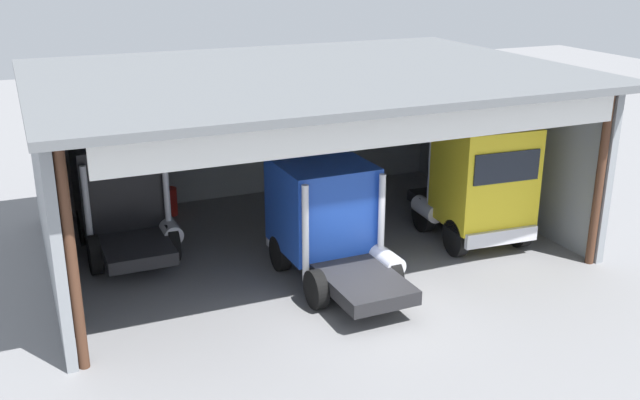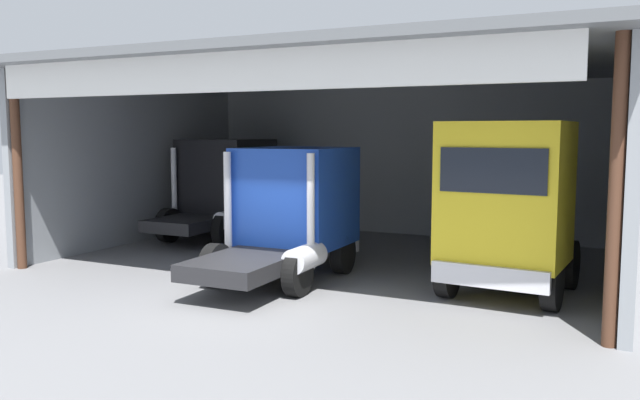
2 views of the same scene
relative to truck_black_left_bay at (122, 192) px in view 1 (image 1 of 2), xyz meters
name	(u,v)px [view 1 (image 1 of 2)]	position (x,y,z in m)	size (l,w,h in m)	color
ground_plane	(375,310)	(5.12, -6.60, -1.78)	(80.00, 80.00, 0.00)	slate
workshop_shed	(290,116)	(5.12, -0.71, 2.00)	(15.22, 11.21, 5.38)	gray
truck_black_left_bay	(122,192)	(0.00, 0.00, 0.00)	(2.67, 4.85, 3.32)	black
truck_blue_yard_outside	(327,218)	(4.86, -4.17, -0.09)	(2.66, 5.27, 3.18)	#1E47B7
truck_yellow_right_bay	(479,182)	(9.99, -3.86, 0.20)	(2.72, 4.52, 3.79)	yellow
oil_drum	(169,202)	(1.81, 2.35, -1.30)	(0.58, 0.58, 0.95)	#B21E19
tool_cart	(307,179)	(7.09, 2.73, -1.28)	(0.90, 0.60, 1.00)	#1E59A5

